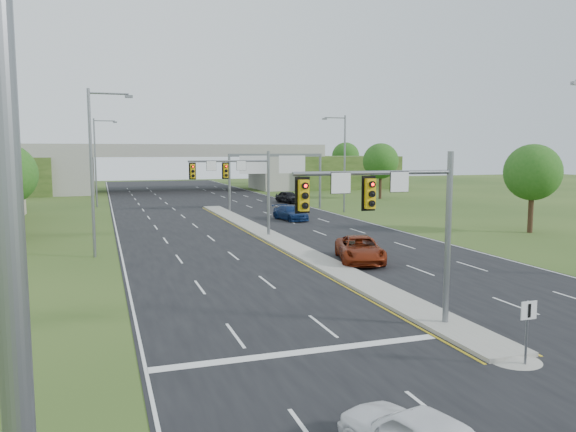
{
  "coord_description": "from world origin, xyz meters",
  "views": [
    {
      "loc": [
        -12.95,
        -18.77,
        7.01
      ],
      "look_at": [
        -2.02,
        13.92,
        3.0
      ],
      "focal_mm": 35.0,
      "sensor_mm": 36.0,
      "label": 1
    }
  ],
  "objects_px": {
    "car_far_b": "(290,213)",
    "overpass": "(179,171)",
    "signal_mast_far": "(242,180)",
    "car_far_c": "(289,197)",
    "car_far_a": "(360,249)",
    "sign_gantry": "(275,166)",
    "signal_mast_near": "(399,212)",
    "keep_right_sign": "(528,322)"
  },
  "relations": [
    {
      "from": "car_far_b",
      "to": "car_far_c",
      "type": "height_order",
      "value": "car_far_c"
    },
    {
      "from": "car_far_b",
      "to": "sign_gantry",
      "type": "bearing_deg",
      "value": 71.78
    },
    {
      "from": "signal_mast_far",
      "to": "keep_right_sign",
      "type": "distance_m",
      "value": 29.71
    },
    {
      "from": "signal_mast_far",
      "to": "car_far_b",
      "type": "distance_m",
      "value": 12.96
    },
    {
      "from": "signal_mast_near",
      "to": "car_far_b",
      "type": "height_order",
      "value": "signal_mast_near"
    },
    {
      "from": "car_far_a",
      "to": "car_far_c",
      "type": "height_order",
      "value": "car_far_c"
    },
    {
      "from": "overpass",
      "to": "car_far_c",
      "type": "distance_m",
      "value": 29.59
    },
    {
      "from": "signal_mast_far",
      "to": "car_far_a",
      "type": "relative_size",
      "value": 1.22
    },
    {
      "from": "overpass",
      "to": "car_far_a",
      "type": "xyz_separation_m",
      "value": [
        2.48,
        -66.99,
        -2.74
      ]
    },
    {
      "from": "sign_gantry",
      "to": "overpass",
      "type": "height_order",
      "value": "overpass"
    },
    {
      "from": "car_far_a",
      "to": "car_far_c",
      "type": "bearing_deg",
      "value": 94.65
    },
    {
      "from": "signal_mast_far",
      "to": "keep_right_sign",
      "type": "height_order",
      "value": "signal_mast_far"
    },
    {
      "from": "signal_mast_far",
      "to": "car_far_a",
      "type": "distance_m",
      "value": 13.41
    },
    {
      "from": "signal_mast_far",
      "to": "keep_right_sign",
      "type": "xyz_separation_m",
      "value": [
        2.26,
        -29.45,
        -3.21
      ]
    },
    {
      "from": "signal_mast_far",
      "to": "car_far_a",
      "type": "height_order",
      "value": "signal_mast_far"
    },
    {
      "from": "car_far_a",
      "to": "car_far_b",
      "type": "distance_m",
      "value": 21.91
    },
    {
      "from": "car_far_b",
      "to": "overpass",
      "type": "bearing_deg",
      "value": 86.68
    },
    {
      "from": "sign_gantry",
      "to": "keep_right_sign",
      "type": "bearing_deg",
      "value": -97.7
    },
    {
      "from": "keep_right_sign",
      "to": "car_far_a",
      "type": "distance_m",
      "value": 17.73
    },
    {
      "from": "signal_mast_near",
      "to": "car_far_c",
      "type": "height_order",
      "value": "signal_mast_near"
    },
    {
      "from": "keep_right_sign",
      "to": "car_far_c",
      "type": "xyz_separation_m",
      "value": [
        11.0,
        57.19,
        -0.69
      ]
    },
    {
      "from": "car_far_c",
      "to": "overpass",
      "type": "bearing_deg",
      "value": 99.89
    },
    {
      "from": "overpass",
      "to": "car_far_a",
      "type": "bearing_deg",
      "value": -87.88
    },
    {
      "from": "sign_gantry",
      "to": "car_far_a",
      "type": "bearing_deg",
      "value": -97.5
    },
    {
      "from": "signal_mast_near",
      "to": "overpass",
      "type": "relative_size",
      "value": 0.09
    },
    {
      "from": "signal_mast_near",
      "to": "car_far_a",
      "type": "relative_size",
      "value": 1.22
    },
    {
      "from": "overpass",
      "to": "signal_mast_near",
      "type": "bearing_deg",
      "value": -91.62
    },
    {
      "from": "sign_gantry",
      "to": "overpass",
      "type": "xyz_separation_m",
      "value": [
        -6.68,
        35.08,
        -1.69
      ]
    },
    {
      "from": "keep_right_sign",
      "to": "car_far_b",
      "type": "xyz_separation_m",
      "value": [
        5.19,
        39.28,
        -0.77
      ]
    },
    {
      "from": "keep_right_sign",
      "to": "overpass",
      "type": "relative_size",
      "value": 0.03
    },
    {
      "from": "sign_gantry",
      "to": "overpass",
      "type": "distance_m",
      "value": 35.75
    },
    {
      "from": "overpass",
      "to": "car_far_a",
      "type": "height_order",
      "value": "overpass"
    },
    {
      "from": "car_far_c",
      "to": "keep_right_sign",
      "type": "bearing_deg",
      "value": -112.92
    },
    {
      "from": "overpass",
      "to": "car_far_a",
      "type": "distance_m",
      "value": 67.09
    },
    {
      "from": "signal_mast_far",
      "to": "car_far_c",
      "type": "height_order",
      "value": "signal_mast_far"
    },
    {
      "from": "signal_mast_near",
      "to": "signal_mast_far",
      "type": "height_order",
      "value": "same"
    },
    {
      "from": "overpass",
      "to": "car_far_b",
      "type": "distance_m",
      "value": 45.63
    },
    {
      "from": "signal_mast_near",
      "to": "keep_right_sign",
      "type": "xyz_separation_m",
      "value": [
        2.26,
        -4.45,
        -3.21
      ]
    },
    {
      "from": "keep_right_sign",
      "to": "car_far_a",
      "type": "xyz_separation_m",
      "value": [
        2.48,
        17.54,
        -0.7
      ]
    },
    {
      "from": "car_far_b",
      "to": "car_far_c",
      "type": "relative_size",
      "value": 1.06
    },
    {
      "from": "signal_mast_far",
      "to": "keep_right_sign",
      "type": "relative_size",
      "value": 3.18
    },
    {
      "from": "signal_mast_far",
      "to": "overpass",
      "type": "xyz_separation_m",
      "value": [
        2.26,
        55.07,
        -1.17
      ]
    }
  ]
}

